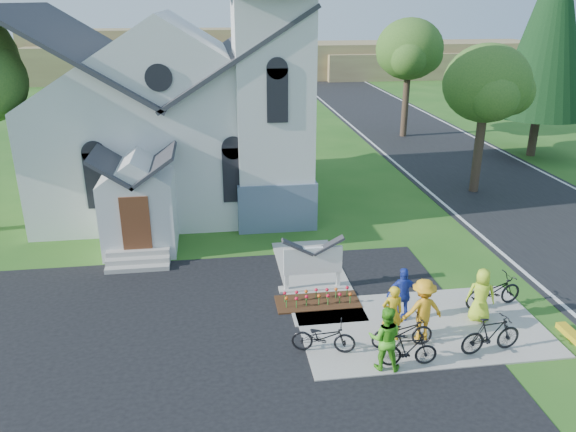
{
  "coord_description": "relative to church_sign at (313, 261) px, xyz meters",
  "views": [
    {
      "loc": [
        -4.27,
        -12.75,
        8.85
      ],
      "look_at": [
        -1.75,
        5.0,
        1.92
      ],
      "focal_mm": 35.0,
      "sensor_mm": 36.0,
      "label": 1
    }
  ],
  "objects": [
    {
      "name": "ground",
      "position": [
        1.2,
        -3.2,
        -1.03
      ],
      "size": [
        120.0,
        120.0,
        0.0
      ],
      "primitive_type": "plane",
      "color": "#285C1A",
      "rests_on": "ground"
    },
    {
      "name": "parking_lot",
      "position": [
        -5.8,
        -5.2,
        -1.02
      ],
      "size": [
        20.0,
        16.0,
        0.02
      ],
      "primitive_type": "cube",
      "color": "black",
      "rests_on": "ground"
    },
    {
      "name": "road",
      "position": [
        11.2,
        11.8,
        -1.02
      ],
      "size": [
        8.0,
        90.0,
        0.02
      ],
      "primitive_type": "cube",
      "color": "black",
      "rests_on": "ground"
    },
    {
      "name": "sidewalk",
      "position": [
        2.7,
        -2.7,
        -1.0
      ],
      "size": [
        7.0,
        4.0,
        0.05
      ],
      "primitive_type": "cube",
      "color": "#A8A298",
      "rests_on": "ground"
    },
    {
      "name": "church",
      "position": [
        -4.28,
        9.28,
        4.22
      ],
      "size": [
        12.35,
        12.0,
        13.0
      ],
      "color": "white",
      "rests_on": "ground"
    },
    {
      "name": "church_sign",
      "position": [
        0.0,
        0.0,
        0.0
      ],
      "size": [
        2.2,
        0.4,
        1.7
      ],
      "color": "#A8A298",
      "rests_on": "ground"
    },
    {
      "name": "flower_bed",
      "position": [
        0.0,
        -0.9,
        -0.99
      ],
      "size": [
        2.6,
        1.1,
        0.07
      ],
      "primitive_type": "cube",
      "color": "#341E0E",
      "rests_on": "ground"
    },
    {
      "name": "tree_road_near",
      "position": [
        9.7,
        8.8,
        4.18
      ],
      "size": [
        4.0,
        4.0,
        7.05
      ],
      "color": "#34261C",
      "rests_on": "ground"
    },
    {
      "name": "tree_road_mid",
      "position": [
        10.2,
        20.8,
        4.75
      ],
      "size": [
        4.4,
        4.4,
        7.8
      ],
      "color": "#34261C",
      "rests_on": "ground"
    },
    {
      "name": "conifer",
      "position": [
        16.2,
        14.8,
        6.36
      ],
      "size": [
        5.2,
        5.2,
        12.4
      ],
      "color": "#34261C",
      "rests_on": "ground"
    },
    {
      "name": "distant_hills",
      "position": [
        4.56,
        53.13,
        1.15
      ],
      "size": [
        61.0,
        10.0,
        5.6
      ],
      "color": "olive",
      "rests_on": "ground"
    },
    {
      "name": "cyclist_0",
      "position": [
        1.61,
        -3.21,
        -0.15
      ],
      "size": [
        0.62,
        0.42,
        1.66
      ],
      "primitive_type": "imported",
      "rotation": [
        0.0,
        0.0,
        3.19
      ],
      "color": "gold",
      "rests_on": "sidewalk"
    },
    {
      "name": "bike_0",
      "position": [
        -0.35,
        -3.5,
        -0.53
      ],
      "size": [
        1.8,
        0.99,
        0.9
      ],
      "primitive_type": "imported",
      "rotation": [
        0.0,
        0.0,
        1.33
      ],
      "color": "black",
      "rests_on": "sidewalk"
    },
    {
      "name": "cyclist_1",
      "position": [
        1.03,
        -4.4,
        -0.11
      ],
      "size": [
        0.99,
        0.86,
        1.73
      ],
      "primitive_type": "imported",
      "rotation": [
        0.0,
        0.0,
        2.87
      ],
      "color": "#4FB822",
      "rests_on": "sidewalk"
    },
    {
      "name": "bike_1",
      "position": [
        1.68,
        -4.4,
        -0.53
      ],
      "size": [
        1.53,
        0.52,
        0.9
      ],
      "primitive_type": "imported",
      "rotation": [
        0.0,
        0.0,
        1.51
      ],
      "color": "black",
      "rests_on": "sidewalk"
    },
    {
      "name": "cyclist_2",
      "position": [
        2.24,
        -2.26,
        -0.14
      ],
      "size": [
        0.99,
        0.43,
        1.67
      ],
      "primitive_type": "imported",
      "rotation": [
        0.0,
        0.0,
        3.12
      ],
      "color": "#2137A8",
      "rests_on": "sidewalk"
    },
    {
      "name": "bike_2",
      "position": [
        1.79,
        -3.57,
        -0.53
      ],
      "size": [
        1.73,
        0.65,
        0.9
      ],
      "primitive_type": "imported",
      "rotation": [
        0.0,
        0.0,
        1.6
      ],
      "color": "black",
      "rests_on": "sidewalk"
    },
    {
      "name": "cyclist_3",
      "position": [
        2.44,
        -3.27,
        -0.07
      ],
      "size": [
        1.22,
        0.77,
        1.81
      ],
      "primitive_type": "imported",
      "rotation": [
        0.0,
        0.0,
        3.23
      ],
      "color": "orange",
      "rests_on": "sidewalk"
    },
    {
      "name": "bike_3",
      "position": [
        4.04,
        -4.14,
        -0.45
      ],
      "size": [
        1.8,
        0.71,
        1.05
      ],
      "primitive_type": "imported",
      "rotation": [
        0.0,
        0.0,
        1.69
      ],
      "color": "black",
      "rests_on": "sidewalk"
    },
    {
      "name": "cyclist_4",
      "position": [
        4.47,
        -2.59,
        -0.16
      ],
      "size": [
        0.94,
        0.78,
        1.64
      ],
      "primitive_type": "imported",
      "rotation": [
        0.0,
        0.0,
        2.76
      ],
      "color": "#BCE22A",
      "rests_on": "sidewalk"
    },
    {
      "name": "bike_4",
      "position": [
        5.25,
        -1.87,
        -0.47
      ],
      "size": [
        2.01,
        1.0,
        1.01
      ],
      "primitive_type": "imported",
      "rotation": [
        0.0,
        0.0,
        1.75
      ],
      "color": "black",
      "rests_on": "sidewalk"
    }
  ]
}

